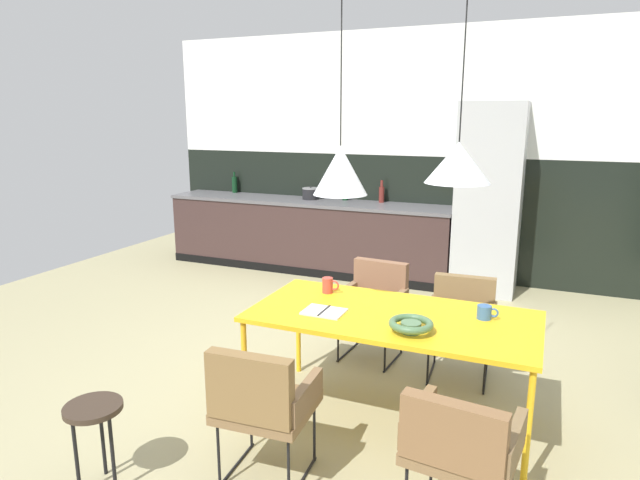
{
  "coord_description": "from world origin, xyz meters",
  "views": [
    {
      "loc": [
        1.44,
        -3.23,
        1.94
      ],
      "look_at": [
        -0.36,
        1.0,
        0.89
      ],
      "focal_mm": 30.57,
      "sensor_mm": 36.0,
      "label": 1
    }
  ],
  "objects_px": {
    "armchair_by_stool": "(261,397)",
    "cooking_pot": "(311,193)",
    "dining_table": "(392,320)",
    "mug_glass_clear": "(328,285)",
    "armchair_head_of_table": "(462,314)",
    "bottle_spice_small": "(235,184)",
    "open_book": "(324,312)",
    "pendant_lamp_over_table_near": "(340,170)",
    "bottle_vinegar_dark": "(345,191)",
    "armchair_far_side": "(375,297)",
    "mug_wide_latte": "(485,312)",
    "pendant_lamp_over_table_far": "(458,162)",
    "refrigerator_column": "(489,199)",
    "bottle_wine_green": "(382,194)",
    "armchair_near_window": "(459,441)",
    "side_stool": "(94,415)",
    "fruit_bowl": "(411,325)"
  },
  "relations": [
    {
      "from": "cooking_pot",
      "to": "bottle_wine_green",
      "type": "xyz_separation_m",
      "value": [
        0.91,
        0.1,
        0.04
      ]
    },
    {
      "from": "bottle_wine_green",
      "to": "bottle_spice_small",
      "type": "relative_size",
      "value": 0.95
    },
    {
      "from": "cooking_pot",
      "to": "bottle_spice_small",
      "type": "distance_m",
      "value": 1.22
    },
    {
      "from": "refrigerator_column",
      "to": "open_book",
      "type": "xyz_separation_m",
      "value": [
        -0.63,
        -3.19,
        -0.31
      ]
    },
    {
      "from": "mug_wide_latte",
      "to": "bottle_wine_green",
      "type": "bearing_deg",
      "value": 117.25
    },
    {
      "from": "open_book",
      "to": "bottle_vinegar_dark",
      "type": "bearing_deg",
      "value": 108.41
    },
    {
      "from": "pendant_lamp_over_table_far",
      "to": "pendant_lamp_over_table_near",
      "type": "bearing_deg",
      "value": 179.44
    },
    {
      "from": "armchair_near_window",
      "to": "pendant_lamp_over_table_far",
      "type": "bearing_deg",
      "value": 110.26
    },
    {
      "from": "bottle_wine_green",
      "to": "bottle_vinegar_dark",
      "type": "relative_size",
      "value": 1.01
    },
    {
      "from": "bottle_wine_green",
      "to": "pendant_lamp_over_table_near",
      "type": "xyz_separation_m",
      "value": [
        0.71,
        -3.25,
        0.6
      ]
    },
    {
      "from": "mug_wide_latte",
      "to": "bottle_wine_green",
      "type": "xyz_separation_m",
      "value": [
        -1.6,
        3.1,
        0.24
      ]
    },
    {
      "from": "fruit_bowl",
      "to": "mug_glass_clear",
      "type": "height_order",
      "value": "mug_glass_clear"
    },
    {
      "from": "armchair_far_side",
      "to": "mug_wide_latte",
      "type": "xyz_separation_m",
      "value": [
        0.94,
        -0.78,
        0.28
      ]
    },
    {
      "from": "mug_glass_clear",
      "to": "bottle_spice_small",
      "type": "relative_size",
      "value": 0.43
    },
    {
      "from": "refrigerator_column",
      "to": "mug_glass_clear",
      "type": "relative_size",
      "value": 16.99
    },
    {
      "from": "armchair_by_stool",
      "to": "cooking_pot",
      "type": "relative_size",
      "value": 3.68
    },
    {
      "from": "armchair_by_stool",
      "to": "pendant_lamp_over_table_near",
      "type": "bearing_deg",
      "value": 79.39
    },
    {
      "from": "armchair_head_of_table",
      "to": "bottle_spice_small",
      "type": "bearing_deg",
      "value": -38.5
    },
    {
      "from": "fruit_bowl",
      "to": "armchair_far_side",
      "type": "bearing_deg",
      "value": 116.34
    },
    {
      "from": "armchair_by_stool",
      "to": "pendant_lamp_over_table_far",
      "type": "height_order",
      "value": "pendant_lamp_over_table_far"
    },
    {
      "from": "armchair_far_side",
      "to": "bottle_wine_green",
      "type": "xyz_separation_m",
      "value": [
        -0.66,
        2.32,
        0.51
      ]
    },
    {
      "from": "armchair_near_window",
      "to": "fruit_bowl",
      "type": "relative_size",
      "value": 2.98
    },
    {
      "from": "fruit_bowl",
      "to": "mug_glass_clear",
      "type": "relative_size",
      "value": 2.08
    },
    {
      "from": "refrigerator_column",
      "to": "armchair_far_side",
      "type": "relative_size",
      "value": 2.69
    },
    {
      "from": "armchair_far_side",
      "to": "mug_wide_latte",
      "type": "height_order",
      "value": "mug_wide_latte"
    },
    {
      "from": "fruit_bowl",
      "to": "armchair_by_stool",
      "type": "bearing_deg",
      "value": -135.04
    },
    {
      "from": "bottle_wine_green",
      "to": "armchair_by_stool",
      "type": "bearing_deg",
      "value": -81.69
    },
    {
      "from": "fruit_bowl",
      "to": "pendant_lamp_over_table_far",
      "type": "distance_m",
      "value": 0.95
    },
    {
      "from": "mug_glass_clear",
      "to": "bottle_vinegar_dark",
      "type": "xyz_separation_m",
      "value": [
        -1.0,
        3.02,
        0.22
      ]
    },
    {
      "from": "dining_table",
      "to": "mug_glass_clear",
      "type": "height_order",
      "value": "mug_glass_clear"
    },
    {
      "from": "refrigerator_column",
      "to": "bottle_wine_green",
      "type": "relative_size",
      "value": 7.66
    },
    {
      "from": "bottle_vinegar_dark",
      "to": "side_stool",
      "type": "xyz_separation_m",
      "value": [
        0.29,
        -4.49,
        -0.59
      ]
    },
    {
      "from": "pendant_lamp_over_table_far",
      "to": "mug_glass_clear",
      "type": "bearing_deg",
      "value": 164.24
    },
    {
      "from": "armchair_head_of_table",
      "to": "armchair_by_stool",
      "type": "xyz_separation_m",
      "value": [
        -0.77,
        -1.72,
        0.02
      ]
    },
    {
      "from": "bottle_spice_small",
      "to": "pendant_lamp_over_table_far",
      "type": "height_order",
      "value": "pendant_lamp_over_table_far"
    },
    {
      "from": "bottle_spice_small",
      "to": "armchair_by_stool",
      "type": "bearing_deg",
      "value": -56.82
    },
    {
      "from": "pendant_lamp_over_table_near",
      "to": "mug_glass_clear",
      "type": "bearing_deg",
      "value": 126.11
    },
    {
      "from": "armchair_far_side",
      "to": "mug_glass_clear",
      "type": "bearing_deg",
      "value": 83.86
    },
    {
      "from": "open_book",
      "to": "bottle_vinegar_dark",
      "type": "xyz_separation_m",
      "value": [
        -1.13,
        3.39,
        0.27
      ]
    },
    {
      "from": "fruit_bowl",
      "to": "pendant_lamp_over_table_near",
      "type": "xyz_separation_m",
      "value": [
        -0.53,
        0.23,
        0.84
      ]
    },
    {
      "from": "armchair_near_window",
      "to": "open_book",
      "type": "height_order",
      "value": "armchair_near_window"
    },
    {
      "from": "refrigerator_column",
      "to": "pendant_lamp_over_table_far",
      "type": "height_order",
      "value": "pendant_lamp_over_table_far"
    },
    {
      "from": "refrigerator_column",
      "to": "pendant_lamp_over_table_near",
      "type": "xyz_separation_m",
      "value": [
        -0.58,
        -3.06,
        0.57
      ]
    },
    {
      "from": "mug_wide_latte",
      "to": "pendant_lamp_over_table_far",
      "type": "xyz_separation_m",
      "value": [
        -0.18,
        -0.16,
        0.91
      ]
    },
    {
      "from": "armchair_near_window",
      "to": "side_stool",
      "type": "bearing_deg",
      "value": -161.86
    },
    {
      "from": "open_book",
      "to": "pendant_lamp_over_table_near",
      "type": "distance_m",
      "value": 0.89
    },
    {
      "from": "bottle_spice_small",
      "to": "open_book",
      "type": "bearing_deg",
      "value": -51.03
    },
    {
      "from": "armchair_by_stool",
      "to": "armchair_near_window",
      "type": "bearing_deg",
      "value": -3.46
    },
    {
      "from": "armchair_by_stool",
      "to": "cooking_pot",
      "type": "bearing_deg",
      "value": 106.84
    },
    {
      "from": "armchair_head_of_table",
      "to": "cooking_pot",
      "type": "xyz_separation_m",
      "value": [
        -2.27,
        2.3,
        0.49
      ]
    }
  ]
}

